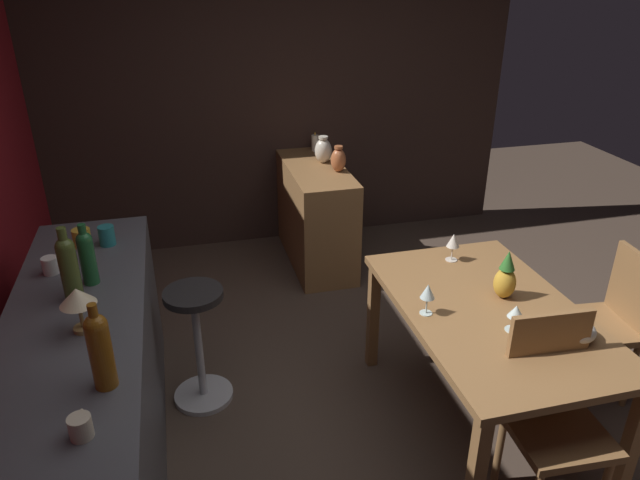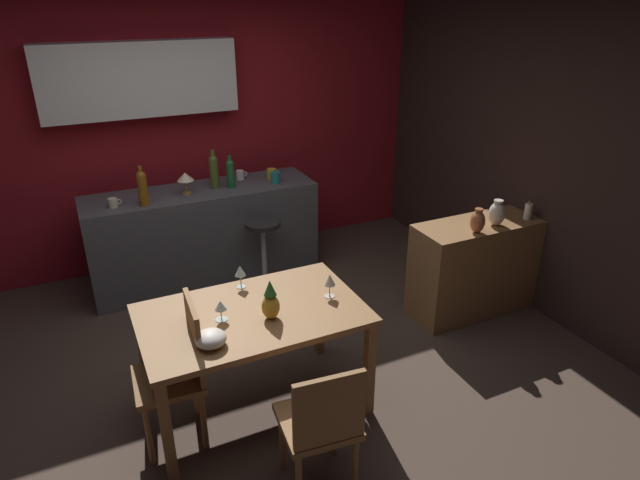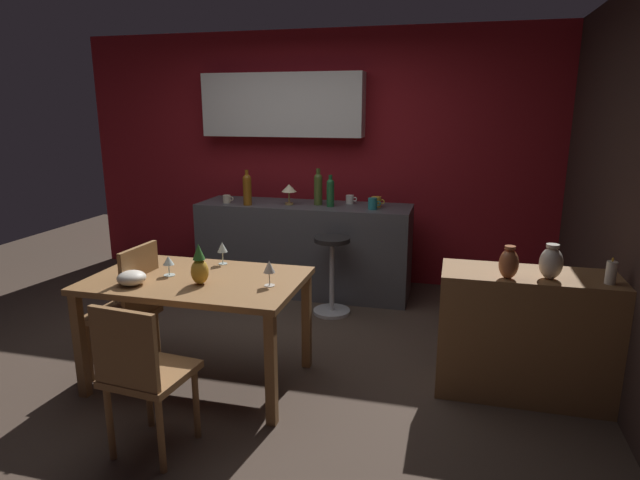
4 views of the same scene
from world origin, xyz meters
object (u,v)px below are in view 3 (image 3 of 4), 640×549
wine_glass_right (501,278)px  wine_bottle_olive (99,248)px  bar_stool (276,321)px  fruit_bowl (564,362)px  pineapple_centerpiece (474,302)px  vase_ceramic_blue (472,225)px  dining_table (484,349)px  counter_lamp (30,256)px  vase_copper (496,224)px  cup_white (158,265)px  sideboard_cabinet (472,281)px  cup_teal (76,290)px  wine_bottle_clear (112,254)px  chair_near_window (468,471)px  pillar_candle_tall (479,220)px  wine_glass_left (504,323)px  cup_slate (228,232)px

wine_glass_right → wine_bottle_olive: wine_bottle_olive is taller
bar_stool → fruit_bowl: 1.98m
pineapple_centerpiece → vase_ceramic_blue: (1.46, 0.26, 0.09)m
dining_table → pineapple_centerpiece: size_ratio=4.36×
counter_lamp → vase_copper: counter_lamp is taller
counter_lamp → cup_white: bearing=-25.4°
sideboard_cabinet → dining_table: bearing=-169.6°
cup_teal → vase_copper: vase_copper is taller
pineapple_centerpiece → wine_bottle_olive: (-0.49, 1.94, 0.18)m
dining_table → wine_bottle_olive: wine_bottle_olive is taller
fruit_bowl → counter_lamp: size_ratio=0.78×
wine_bottle_clear → vase_ceramic_blue: size_ratio=1.08×
pineapple_centerpiece → fruit_bowl: pineapple_centerpiece is taller
wine_bottle_clear → vase_ceramic_blue: 2.52m
chair_near_window → pillar_candle_tall: pillar_candle_tall is taller
cup_teal → cup_white: bearing=-5.7°
chair_near_window → bar_stool: (1.22, 1.50, -0.11)m
wine_glass_left → fruit_bowl: 0.28m
counter_lamp → vase_ceramic_blue: bearing=-35.0°
cup_teal → bar_stool: bearing=-14.8°
sideboard_cabinet → cup_slate: size_ratio=8.46×
pineapple_centerpiece → cup_slate: bearing=74.8°
cup_white → wine_glass_right: bearing=-65.8°
vase_copper → vase_ceramic_blue: size_ratio=0.87×
pineapple_centerpiece → cup_slate: size_ratio=2.12×
sideboard_cabinet → fruit_bowl: fruit_bowl is taller
dining_table → sideboard_cabinet: sideboard_cabinet is taller
sideboard_cabinet → pillar_candle_tall: (0.16, 0.02, 0.48)m
counter_lamp → vase_copper: (2.58, -1.80, -0.16)m
wine_glass_right → wine_bottle_olive: (-0.91, 2.01, 0.16)m
bar_stool → counter_lamp: (-1.33, 0.55, 0.72)m
sideboard_cabinet → cup_teal: 3.05m
sideboard_cabinet → pillar_candle_tall: pillar_candle_tall is taller
wine_glass_right → counter_lamp: (-1.33, 1.99, 0.22)m
wine_bottle_clear → vase_ceramic_blue: (2.01, -1.51, -0.09)m
wine_glass_left → cup_white: size_ratio=1.34×
counter_lamp → sideboard_cabinet: bearing=-31.5°
chair_near_window → cup_white: 1.90m
wine_bottle_olive → wine_glass_right: bearing=-65.8°
dining_table → wine_glass_left: 0.30m
bar_stool → wine_bottle_clear: 1.25m
sideboard_cabinet → vase_copper: bearing=-127.1°
wine_glass_left → wine_bottle_olive: bearing=96.1°
wine_glass_left → wine_glass_right: 0.69m
wine_glass_left → pineapple_centerpiece: size_ratio=0.63×
wine_glass_right → fruit_bowl: size_ratio=0.86×
fruit_bowl → vase_ceramic_blue: 1.94m
wine_bottle_clear → cup_teal: bearing=-167.3°
cup_slate → cup_white: size_ratio=1.01×
wine_bottle_clear → vase_copper: (2.22, -1.65, -0.10)m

